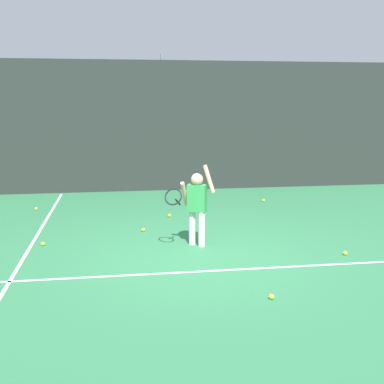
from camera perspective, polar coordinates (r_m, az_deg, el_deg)
The scene contains 13 objects.
ground_plane at distance 7.41m, azimuth 0.77°, elevation -7.83°, with size 20.00×20.00×0.00m, color #2D7247.
court_line_baseline at distance 6.89m, azimuth 1.54°, elevation -9.31°, with size 9.00×0.05×0.00m, color white.
court_line_sideline at distance 8.41m, azimuth -18.51°, elevation -6.12°, with size 0.05×9.00×0.00m, color white.
back_fence_windscreen at distance 12.73m, azimuth -3.43°, elevation 7.71°, with size 13.36×0.08×3.36m, color #282D2B.
fence_post_1 at distance 12.79m, azimuth -3.46°, elevation 8.05°, with size 0.09×0.09×3.51m, color slate.
tennis_player at distance 7.86m, azimuth 0.47°, elevation -1.25°, with size 0.87×0.55×1.35m.
tennis_ball_0 at distance 8.91m, azimuth -5.77°, elevation -4.44°, with size 0.07×0.07×0.07m, color #CCE033.
tennis_ball_1 at distance 6.05m, azimuth 9.36°, elevation -12.07°, with size 0.07×0.07×0.07m, color #CCE033.
tennis_ball_3 at distance 9.94m, azimuth -2.68°, elevation -2.78°, with size 0.07×0.07×0.07m, color #CCE033.
tennis_ball_4 at distance 7.92m, azimuth 17.61°, elevation -6.88°, with size 0.07×0.07×0.07m, color #CCE033.
tennis_ball_5 at distance 11.07m, azimuth -17.89°, elevation -1.90°, with size 0.07×0.07×0.07m, color #CCE033.
tennis_ball_6 at distance 11.54m, azimuth 8.42°, elevation -0.98°, with size 0.07×0.07×0.07m, color #CCE033.
tennis_ball_8 at distance 8.39m, azimuth -17.15°, elevation -5.85°, with size 0.07×0.07×0.07m, color #CCE033.
Camera 1 is at (-1.14, -6.93, 2.37)m, focal length 45.26 mm.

